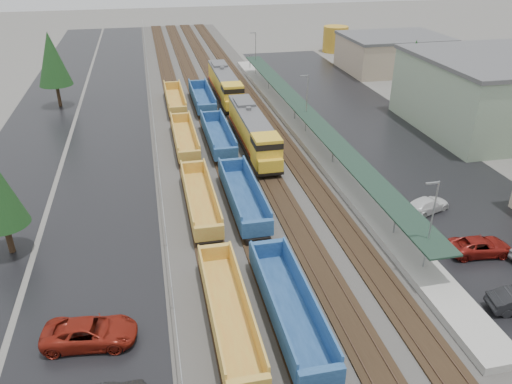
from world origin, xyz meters
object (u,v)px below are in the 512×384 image
well_string_yellow (212,246)px  parked_car_east_b (480,246)px  locomotive_lead (253,131)px  parked_car_west_c (90,333)px  parked_car_east_c (427,205)px  storage_tank (335,39)px  well_string_blue (262,243)px  locomotive_trail (225,85)px

well_string_yellow → parked_car_east_b: well_string_yellow is taller
locomotive_lead → parked_car_east_b: size_ratio=3.77×
well_string_yellow → parked_car_west_c: bearing=-139.3°
parked_car_east_b → parked_car_east_c: (-0.68, 7.27, -0.01)m
locomotive_lead → well_string_yellow: locomotive_lead is taller
storage_tank → well_string_blue: bearing=-114.5°
locomotive_lead → parked_car_west_c: (-16.88, -29.17, -1.52)m
well_string_blue → parked_car_east_b: bearing=-11.7°
parked_car_east_b → parked_car_east_c: size_ratio=1.05×
locomotive_lead → parked_car_east_b: locomotive_lead is taller
locomotive_trail → well_string_yellow: (-8.00, -42.52, -1.21)m
well_string_yellow → parked_car_west_c: well_string_yellow is taller
well_string_yellow → parked_car_east_b: (21.43, -4.08, -0.42)m
locomotive_lead → well_string_blue: locomotive_lead is taller
well_string_yellow → storage_tank: (37.35, 72.59, 1.56)m
locomotive_lead → locomotive_trail: size_ratio=1.00×
well_string_yellow → well_string_blue: bearing=-6.8°
well_string_yellow → parked_car_east_c: (20.74, 3.19, -0.43)m
locomotive_trail → parked_car_west_c: 52.96m
well_string_blue → parked_car_west_c: (-12.88, -7.17, -0.38)m
parked_car_east_c → well_string_blue: bearing=82.4°
storage_tank → parked_car_east_c: storage_tank is taller
locomotive_lead → parked_car_west_c: 33.74m
locomotive_trail → parked_car_west_c: size_ratio=3.27×
locomotive_lead → parked_car_east_b: 28.96m
well_string_blue → well_string_yellow: bearing=173.2°
storage_tank → well_string_yellow: bearing=-117.2°
well_string_blue → locomotive_trail: bearing=84.7°
well_string_yellow → parked_car_west_c: (-8.88, -7.65, -0.31)m
well_string_blue → parked_car_east_c: bearing=12.3°
well_string_blue → parked_car_east_c: 17.15m
parked_car_east_b → well_string_yellow: bearing=85.2°
storage_tank → parked_car_west_c: bearing=-120.0°
well_string_blue → storage_tank: size_ratio=17.49×
parked_car_west_c → storage_tank: bearing=-22.7°
well_string_yellow → storage_tank: storage_tank is taller
well_string_blue → parked_car_west_c: bearing=-150.9°
parked_car_east_b → storage_tank: bearing=-5.8°
locomotive_trail → well_string_blue: bearing=-95.3°
parked_car_west_c → locomotive_lead: bearing=-22.8°
parked_car_west_c → locomotive_trail: bearing=-11.4°
storage_tank → parked_car_east_b: 78.33m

